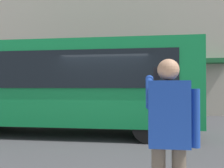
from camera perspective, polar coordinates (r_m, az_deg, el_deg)
The scene contains 4 objects.
ground_plane at distance 7.58m, azimuth -1.14°, elevation -12.76°, with size 60.00×60.00×0.00m, color #38383A.
building_facade_far at distance 14.85m, azimuth 3.07°, elevation 16.45°, with size 28.00×1.55×12.00m.
red_bus at distance 8.36m, azimuth -12.46°, elevation -0.03°, with size 9.05×2.54×3.08m.
pedestrian_photographer at distance 2.50m, azimuth 13.47°, elevation -10.53°, with size 0.53×0.52×1.70m.
Camera 1 is at (-1.12, 7.34, 1.56)m, focal length 38.15 mm.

